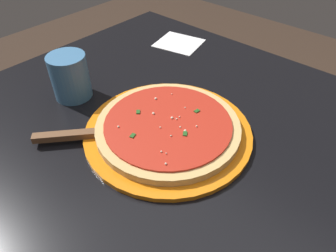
# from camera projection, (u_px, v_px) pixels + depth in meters

# --- Properties ---
(restaurant_table) EXTENTS (1.03, 0.88, 0.76)m
(restaurant_table) POSITION_uv_depth(u_px,v_px,m) (178.00, 171.00, 0.75)
(restaurant_table) COLOR black
(restaurant_table) RESTS_ON ground_plane
(serving_plate) EXTENTS (0.35, 0.35, 0.01)m
(serving_plate) POSITION_uv_depth(u_px,v_px,m) (168.00, 131.00, 0.64)
(serving_plate) COLOR orange
(serving_plate) RESTS_ON restaurant_table
(pizza) EXTENTS (0.30, 0.30, 0.02)m
(pizza) POSITION_uv_depth(u_px,v_px,m) (168.00, 126.00, 0.63)
(pizza) COLOR #DBB26B
(pizza) RESTS_ON serving_plate
(pizza_server) EXTENTS (0.18, 0.19, 0.01)m
(pizza_server) POSITION_uv_depth(u_px,v_px,m) (87.00, 135.00, 0.62)
(pizza_server) COLOR silver
(pizza_server) RESTS_ON serving_plate
(cup_tall_drink) EXTENTS (0.09, 0.09, 0.11)m
(cup_tall_drink) POSITION_uv_depth(u_px,v_px,m) (70.00, 77.00, 0.71)
(cup_tall_drink) COLOR teal
(cup_tall_drink) RESTS_ON restaurant_table
(napkin_folded_right) EXTENTS (0.15, 0.15, 0.00)m
(napkin_folded_right) POSITION_uv_depth(u_px,v_px,m) (179.00, 43.00, 0.96)
(napkin_folded_right) COLOR white
(napkin_folded_right) RESTS_ON restaurant_table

